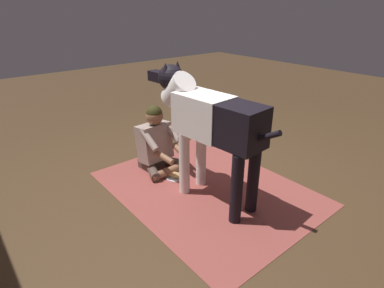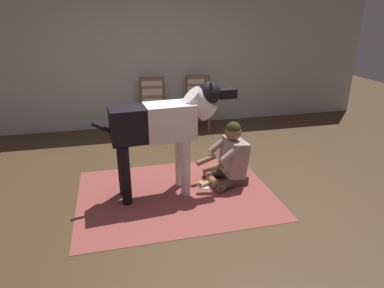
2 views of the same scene
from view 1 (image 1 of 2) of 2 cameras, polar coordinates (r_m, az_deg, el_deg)
ground_plane at (r=3.61m, az=1.99°, el=-7.68°), size 15.44×15.44×0.00m
area_rug at (r=3.57m, az=2.66°, el=-7.98°), size 2.33×1.77×0.01m
person_sitting_on_floor at (r=3.85m, az=-6.37°, el=-0.01°), size 0.64×0.58×0.82m
large_dog at (r=3.07m, az=3.00°, el=4.40°), size 1.68×0.43×1.36m
hot_dog_on_plate at (r=3.77m, az=-3.06°, el=-5.79°), size 0.23×0.23×0.06m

